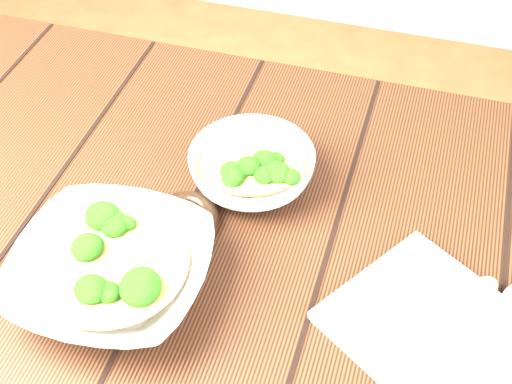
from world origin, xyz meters
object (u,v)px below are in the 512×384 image
(soup_bowl_back, at_px, (252,168))
(trivet, at_px, (184,219))
(soup_bowl_front, at_px, (111,271))
(napkin, at_px, (440,334))
(table, at_px, (198,285))

(soup_bowl_back, xyz_separation_m, trivet, (-0.06, -0.10, -0.02))
(soup_bowl_front, distance_m, trivet, 0.13)
(soup_bowl_back, distance_m, napkin, 0.34)
(trivet, height_order, napkin, trivet)
(soup_bowl_back, relative_size, napkin, 0.75)
(table, distance_m, napkin, 0.36)
(napkin, bearing_deg, table, -159.97)
(table, bearing_deg, soup_bowl_back, 65.75)
(soup_bowl_back, relative_size, trivet, 1.86)
(napkin, bearing_deg, soup_bowl_front, -141.45)
(soup_bowl_back, bearing_deg, soup_bowl_front, -116.05)
(soup_bowl_front, relative_size, trivet, 2.57)
(table, height_order, soup_bowl_front, soup_bowl_front)
(table, distance_m, soup_bowl_back, 0.19)
(soup_bowl_front, xyz_separation_m, trivet, (0.05, 0.12, -0.02))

